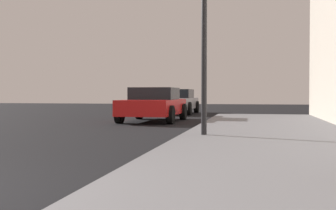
{
  "coord_description": "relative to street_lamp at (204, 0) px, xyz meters",
  "views": [
    {
      "loc": [
        3.6,
        -3.14,
        1.04
      ],
      "look_at": [
        2.09,
        4.25,
        0.84
      ],
      "focal_mm": 46.0,
      "sensor_mm": 36.0,
      "label": 1
    }
  ],
  "objects": [
    {
      "name": "car_red",
      "position": [
        -2.66,
        6.48,
        -2.4
      ],
      "size": [
        2.04,
        4.1,
        1.27
      ],
      "rotation": [
        0.0,
        0.0,
        3.14
      ],
      "color": "red",
      "rests_on": "ground_plane"
    },
    {
      "name": "street_lamp",
      "position": [
        0.0,
        0.0,
        0.0
      ],
      "size": [
        0.36,
        0.36,
        4.21
      ],
      "color": "black",
      "rests_on": "sidewalk"
    },
    {
      "name": "car_silver",
      "position": [
        -2.95,
        12.64,
        -2.39
      ],
      "size": [
        2.02,
        4.33,
        1.27
      ],
      "rotation": [
        0.0,
        0.0,
        3.14
      ],
      "color": "#B7B7BF",
      "rests_on": "ground_plane"
    }
  ]
}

